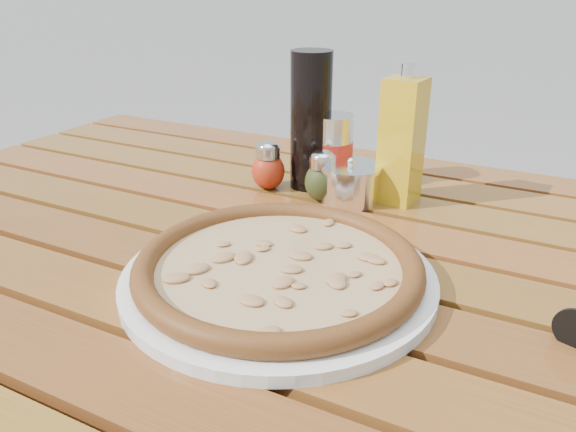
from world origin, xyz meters
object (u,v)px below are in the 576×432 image
at_px(table, 281,291).
at_px(plate, 279,278).
at_px(dark_bottle, 311,121).
at_px(soda_can, 332,152).
at_px(olive_oil_cruet, 402,141).
at_px(pizza, 279,266).
at_px(parmesan_tin, 350,183).
at_px(pepper_shaker, 268,166).
at_px(oregano_shaker, 322,177).

height_order(table, plate, plate).
xyz_separation_m(dark_bottle, soda_can, (0.03, 0.02, -0.05)).
relative_size(dark_bottle, olive_oil_cruet, 1.05).
xyz_separation_m(pizza, parmesan_tin, (-0.02, 0.27, 0.01)).
distance_m(pizza, parmesan_tin, 0.27).
xyz_separation_m(pizza, pepper_shaker, (-0.16, 0.26, 0.02)).
height_order(oregano_shaker, soda_can, soda_can).
bearing_deg(plate, pepper_shaker, 121.33).
height_order(plate, soda_can, soda_can).
bearing_deg(dark_bottle, table, -74.76).
distance_m(table, dark_bottle, 0.29).
distance_m(plate, oregano_shaker, 0.27).
distance_m(pepper_shaker, parmesan_tin, 0.14).
distance_m(pizza, dark_bottle, 0.34).
height_order(plate, pepper_shaker, pepper_shaker).
relative_size(pepper_shaker, olive_oil_cruet, 0.39).
xyz_separation_m(oregano_shaker, olive_oil_cruet, (0.11, 0.05, 0.06)).
height_order(pepper_shaker, parmesan_tin, pepper_shaker).
bearing_deg(pizza, olive_oil_cruet, 81.67).
height_order(oregano_shaker, dark_bottle, dark_bottle).
bearing_deg(parmesan_tin, table, -98.58).
bearing_deg(dark_bottle, plate, -71.09).
xyz_separation_m(table, oregano_shaker, (-0.01, 0.16, 0.11)).
height_order(table, oregano_shaker, oregano_shaker).
relative_size(pizza, oregano_shaker, 4.12).
bearing_deg(pizza, dark_bottle, 108.91).
bearing_deg(plate, oregano_shaker, 103.36).
xyz_separation_m(pepper_shaker, oregano_shaker, (0.10, -0.01, 0.00)).
xyz_separation_m(pepper_shaker, soda_can, (0.09, 0.06, 0.02)).
bearing_deg(soda_can, oregano_shaker, -79.86).
relative_size(pepper_shaker, soda_can, 0.68).
height_order(plate, parmesan_tin, parmesan_tin).
relative_size(plate, pepper_shaker, 4.39).
height_order(pizza, oregano_shaker, oregano_shaker).
distance_m(pepper_shaker, dark_bottle, 0.10).
relative_size(dark_bottle, soda_can, 1.83).
relative_size(soda_can, olive_oil_cruet, 0.57).
xyz_separation_m(plate, dark_bottle, (-0.10, 0.31, 0.10)).
distance_m(table, pepper_shaker, 0.23).
distance_m(oregano_shaker, dark_bottle, 0.10).
bearing_deg(plate, table, 116.45).
height_order(pepper_shaker, oregano_shaker, same).
xyz_separation_m(oregano_shaker, dark_bottle, (-0.04, 0.05, 0.07)).
bearing_deg(oregano_shaker, pepper_shaker, 176.13).
height_order(table, dark_bottle, dark_bottle).
relative_size(pizza, parmesan_tin, 2.83).
height_order(pepper_shaker, olive_oil_cruet, olive_oil_cruet).
relative_size(oregano_shaker, soda_can, 0.68).
distance_m(plate, soda_can, 0.34).
bearing_deg(table, oregano_shaker, 94.77).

